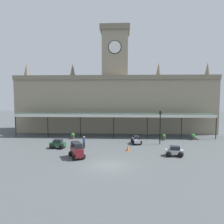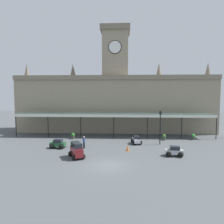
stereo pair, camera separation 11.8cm
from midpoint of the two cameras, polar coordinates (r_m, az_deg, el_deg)
ground_plane at (r=22.70m, az=-1.19°, el=-14.01°), size 140.00×140.00×0.00m
station_building at (r=42.35m, az=0.76°, el=3.24°), size 37.39×7.30×20.00m
entrance_canopy at (r=36.63m, az=0.43°, el=-0.62°), size 33.48×3.26×3.98m
car_green_sedan at (r=30.17m, az=-14.33°, el=-8.39°), size 2.13×1.65×1.19m
car_white_sedan at (r=31.92m, az=6.39°, el=-7.53°), size 1.65×2.13×1.19m
car_maroon_van at (r=25.32m, az=-9.50°, el=-10.16°), size 2.26×2.59×1.77m
car_silver_sedan at (r=26.73m, az=16.14°, el=-10.16°), size 2.13×1.66×1.19m
pedestrian_beside_cars at (r=29.33m, az=-7.57°, el=-7.84°), size 0.34×0.38×1.67m
victorian_lamppost at (r=31.73m, az=12.60°, el=-2.97°), size 0.30×0.30×4.96m
traffic_cone at (r=28.06m, az=4.07°, el=-9.60°), size 0.40×0.40×0.67m
planter_forecourt_centre at (r=35.68m, az=-10.47°, el=-6.28°), size 0.60×0.60×0.96m
planter_near_kerb at (r=35.19m, az=13.54°, el=-6.49°), size 0.60×0.60×0.96m
planter_by_canopy at (r=36.86m, az=20.68°, el=-6.16°), size 0.60×0.60×0.96m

